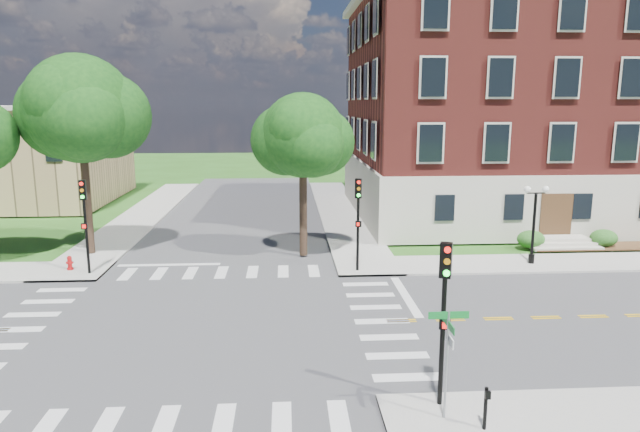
{
  "coord_description": "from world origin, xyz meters",
  "views": [
    {
      "loc": [
        3.39,
        -21.52,
        8.67
      ],
      "look_at": [
        5.05,
        5.93,
        3.2
      ],
      "focal_mm": 32.0,
      "sensor_mm": 36.0,
      "label": 1
    }
  ],
  "objects": [
    {
      "name": "road_ew",
      "position": [
        0.0,
        0.0,
        0.01
      ],
      "size": [
        90.0,
        12.0,
        0.01
      ],
      "primitive_type": "cube",
      "color": "#3D3D3F",
      "rests_on": "ground"
    },
    {
      "name": "street_sign_pole",
      "position": [
        7.69,
        -7.4,
        2.31
      ],
      "size": [
        1.1,
        1.1,
        3.1
      ],
      "color": "gray",
      "rests_on": "ground"
    },
    {
      "name": "road_ns",
      "position": [
        0.0,
        0.0,
        0.01
      ],
      "size": [
        12.0,
        90.0,
        0.01
      ],
      "primitive_type": "cube",
      "color": "#3D3D3F",
      "rests_on": "ground"
    },
    {
      "name": "push_button_post",
      "position": [
        8.6,
        -8.03,
        0.8
      ],
      "size": [
        0.14,
        0.21,
        1.2
      ],
      "color": "black",
      "rests_on": "ground"
    },
    {
      "name": "crosswalk_east",
      "position": [
        7.2,
        0.0,
        0.0
      ],
      "size": [
        2.2,
        10.2,
        0.02
      ],
      "primitive_type": null,
      "color": "silver",
      "rests_on": "ground"
    },
    {
      "name": "ground",
      "position": [
        0.0,
        0.0,
        0.0
      ],
      "size": [
        160.0,
        160.0,
        0.0
      ],
      "primitive_type": "plane",
      "color": "#295417",
      "rests_on": "ground"
    },
    {
      "name": "traffic_signal_nw",
      "position": [
        -6.69,
        7.13,
        3.19
      ],
      "size": [
        0.35,
        0.4,
        4.8
      ],
      "color": "black",
      "rests_on": "ground"
    },
    {
      "name": "tree_c",
      "position": [
        -7.94,
        11.25,
        8.32
      ],
      "size": [
        6.01,
        6.01,
        11.23
      ],
      "color": "#2D2316",
      "rests_on": "ground"
    },
    {
      "name": "main_building",
      "position": [
        24.0,
        21.99,
        8.34
      ],
      "size": [
        30.6,
        22.4,
        16.5
      ],
      "color": "beige",
      "rests_on": "ground"
    },
    {
      "name": "traffic_signal_ne",
      "position": [
        7.06,
        6.83,
        3.19
      ],
      "size": [
        0.38,
        0.46,
        4.8
      ],
      "color": "black",
      "rests_on": "ground"
    },
    {
      "name": "tree_d",
      "position": [
        4.36,
        10.08,
        6.88
      ],
      "size": [
        4.67,
        4.67,
        9.13
      ],
      "color": "#2D2316",
      "rests_on": "ground"
    },
    {
      "name": "stop_bar_east",
      "position": [
        8.8,
        3.0,
        0.0
      ],
      "size": [
        0.4,
        5.5,
        0.0
      ],
      "primitive_type": "cube",
      "color": "silver",
      "rests_on": "ground"
    },
    {
      "name": "sidewalk_ne",
      "position": [
        15.38,
        15.38,
        0.06
      ],
      "size": [
        34.0,
        34.0,
        0.12
      ],
      "color": "#9E9B93",
      "rests_on": "ground"
    },
    {
      "name": "fire_hydrant",
      "position": [
        -7.9,
        7.83,
        0.46
      ],
      "size": [
        0.35,
        0.35,
        0.75
      ],
      "color": "#A70C0E",
      "rests_on": "ground"
    },
    {
      "name": "twin_lamp_west",
      "position": [
        16.66,
        7.61,
        2.52
      ],
      "size": [
        1.36,
        0.36,
        4.23
      ],
      "color": "black",
      "rests_on": "ground"
    },
    {
      "name": "traffic_signal_se",
      "position": [
        7.76,
        -6.66,
        3.19
      ],
      "size": [
        0.38,
        0.46,
        4.8
      ],
      "color": "black",
      "rests_on": "ground"
    }
  ]
}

